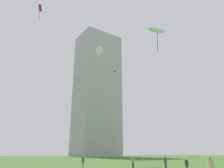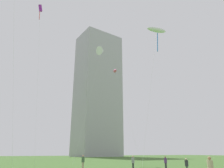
% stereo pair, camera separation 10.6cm
% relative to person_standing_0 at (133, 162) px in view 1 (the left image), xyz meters
% --- Properties ---
extents(person_standing_0, '(0.38, 0.38, 1.73)m').
position_rel_person_standing_0_xyz_m(person_standing_0, '(0.00, 0.00, 0.00)').
color(person_standing_0, '#2D2D33').
rests_on(person_standing_0, ground).
extents(person_standing_1, '(0.36, 0.36, 1.63)m').
position_rel_person_standing_0_xyz_m(person_standing_1, '(4.16, -1.31, -0.05)').
color(person_standing_1, '#2D2D33').
rests_on(person_standing_1, ground).
extents(person_standing_3, '(0.40, 0.40, 1.80)m').
position_rel_person_standing_0_xyz_m(person_standing_3, '(-5.43, 3.78, 0.04)').
color(person_standing_3, tan).
rests_on(person_standing_3, ground).
extents(person_standing_4, '(0.41, 0.41, 1.84)m').
position_rel_person_standing_0_xyz_m(person_standing_4, '(-1.59, -13.16, 0.06)').
color(person_standing_4, '#593372').
rests_on(person_standing_4, ground).
extents(person_standing_5, '(0.35, 0.35, 1.56)m').
position_rel_person_standing_0_xyz_m(person_standing_5, '(2.21, -7.00, -0.10)').
color(person_standing_5, '#3F593F').
rests_on(person_standing_5, ground).
extents(kite_flying_0, '(5.40, 3.30, 20.46)m').
position_rel_person_standing_0_xyz_m(kite_flying_0, '(5.20, 15.33, 18.88)').
color(kite_flying_0, silver).
rests_on(kite_flying_0, ground).
extents(kite_flying_1, '(9.00, 7.21, 28.34)m').
position_rel_person_standing_0_xyz_m(kite_flying_1, '(3.80, 20.23, 25.99)').
color(kite_flying_1, silver).
rests_on(kite_flying_1, ground).
extents(kite_flying_3, '(8.43, 5.38, 19.01)m').
position_rel_person_standing_0_xyz_m(kite_flying_3, '(1.98, -4.17, 17.49)').
color(kite_flying_3, silver).
rests_on(kite_flying_3, ground).
extents(kite_flying_4, '(2.73, 1.25, 33.07)m').
position_rel_person_standing_0_xyz_m(kite_flying_4, '(-12.29, 16.93, 31.02)').
color(kite_flying_4, silver).
rests_on(kite_flying_4, ground).
extents(distant_highrise_1, '(26.29, 21.66, 72.61)m').
position_rel_person_standing_0_xyz_m(distant_highrise_1, '(29.63, 87.20, 35.31)').
color(distant_highrise_1, '#A8A8AD').
rests_on(distant_highrise_1, ground).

